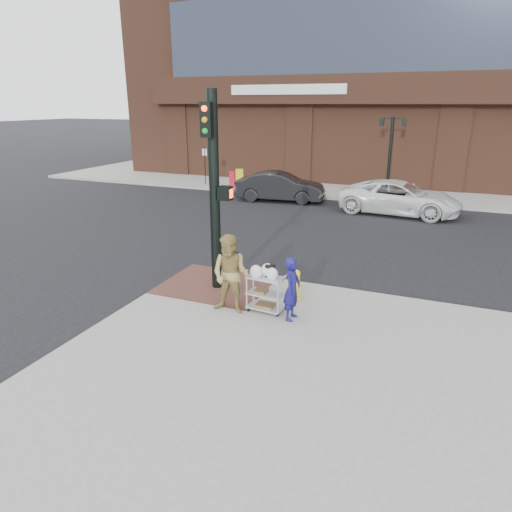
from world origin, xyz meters
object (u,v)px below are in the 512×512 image
at_px(lamp_post, 390,147).
at_px(minivan_white, 400,198).
at_px(woman_blue, 292,289).
at_px(fire_hydrant, 296,284).
at_px(traffic_signal_pole, 215,187).
at_px(utility_cart, 265,290).
at_px(pedestrian_tan, 231,274).
at_px(sedan_dark, 280,187).

distance_m(lamp_post, minivan_white, 4.47).
xyz_separation_m(woman_blue, fire_hydrant, (-0.25, 1.12, -0.34)).
xyz_separation_m(lamp_post, minivan_white, (1.03, -3.92, -1.88)).
bearing_deg(traffic_signal_pole, lamp_post, 80.76).
bearing_deg(utility_cart, pedestrian_tan, -156.31).
bearing_deg(fire_hydrant, minivan_white, 83.13).
distance_m(lamp_post, pedestrian_tan, 16.57).
height_order(pedestrian_tan, fire_hydrant, pedestrian_tan).
distance_m(woman_blue, pedestrian_tan, 1.46).
bearing_deg(pedestrian_tan, utility_cart, 22.50).
distance_m(woman_blue, minivan_white, 12.39).
height_order(sedan_dark, fire_hydrant, sedan_dark).
distance_m(traffic_signal_pole, utility_cart, 2.89).
height_order(utility_cart, fire_hydrant, utility_cart).
xyz_separation_m(lamp_post, pedestrian_tan, (-1.50, -16.43, -1.53)).
distance_m(woman_blue, utility_cart, 0.74).
height_order(woman_blue, minivan_white, woman_blue).
distance_m(pedestrian_tan, sedan_dark, 13.61).
height_order(pedestrian_tan, utility_cart, pedestrian_tan).
xyz_separation_m(sedan_dark, minivan_white, (5.97, -0.65, 0.00)).
relative_size(traffic_signal_pole, woman_blue, 3.41).
height_order(lamp_post, pedestrian_tan, lamp_post).
distance_m(traffic_signal_pole, sedan_dark, 12.39).
height_order(lamp_post, fire_hydrant, lamp_post).
relative_size(lamp_post, minivan_white, 0.75).
distance_m(lamp_post, fire_hydrant, 15.29).
distance_m(minivan_white, utility_cart, 12.32).
bearing_deg(minivan_white, woman_blue, -179.98).
xyz_separation_m(lamp_post, fire_hydrant, (-0.32, -15.14, -2.08)).
height_order(minivan_white, fire_hydrant, minivan_white).
relative_size(traffic_signal_pole, pedestrian_tan, 2.68).
relative_size(utility_cart, fire_hydrant, 1.52).
height_order(traffic_signal_pole, woman_blue, traffic_signal_pole).
height_order(lamp_post, traffic_signal_pole, traffic_signal_pole).
xyz_separation_m(traffic_signal_pole, pedestrian_tan, (0.98, -1.20, -1.75)).
bearing_deg(fire_hydrant, lamp_post, 88.80).
xyz_separation_m(woman_blue, sedan_dark, (-4.87, 12.99, -0.14)).
bearing_deg(minivan_white, fire_hydrant, 178.26).
bearing_deg(traffic_signal_pole, woman_blue, -23.21).
relative_size(pedestrian_tan, minivan_white, 0.35).
bearing_deg(utility_cart, fire_hydrant, 65.27).
distance_m(sedan_dark, fire_hydrant, 12.74).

